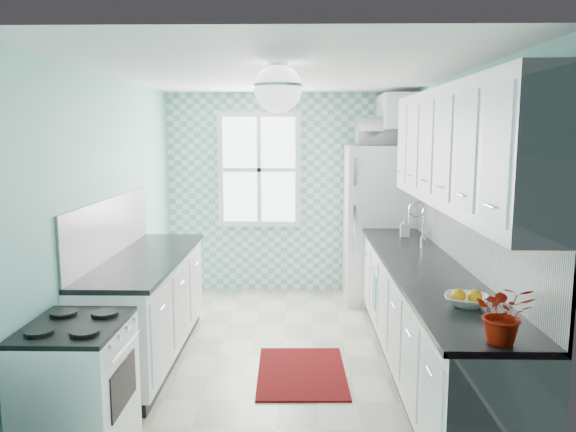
{
  "coord_description": "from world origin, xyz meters",
  "views": [
    {
      "loc": [
        0.16,
        -4.86,
        2.01
      ],
      "look_at": [
        0.05,
        0.25,
        1.25
      ],
      "focal_mm": 35.0,
      "sensor_mm": 36.0,
      "label": 1
    }
  ],
  "objects_px": {
    "sink": "(405,243)",
    "stove": "(78,390)",
    "fruit_bowl": "(467,300)",
    "microwave": "(381,132)",
    "ceiling_light": "(278,88)",
    "potted_plant": "(504,313)",
    "fridge": "(379,224)"
  },
  "relations": [
    {
      "from": "sink",
      "to": "stove",
      "type": "bearing_deg",
      "value": -133.58
    },
    {
      "from": "fruit_bowl",
      "to": "microwave",
      "type": "relative_size",
      "value": 0.47
    },
    {
      "from": "ceiling_light",
      "to": "fruit_bowl",
      "type": "xyz_separation_m",
      "value": [
        1.2,
        -0.65,
        -1.35
      ]
    },
    {
      "from": "stove",
      "to": "fruit_bowl",
      "type": "xyz_separation_m",
      "value": [
        2.4,
        0.19,
        0.52
      ]
    },
    {
      "from": "ceiling_light",
      "to": "microwave",
      "type": "height_order",
      "value": "ceiling_light"
    },
    {
      "from": "potted_plant",
      "to": "ceiling_light",
      "type": "bearing_deg",
      "value": 133.05
    },
    {
      "from": "stove",
      "to": "microwave",
      "type": "distance_m",
      "value": 4.43
    },
    {
      "from": "fruit_bowl",
      "to": "microwave",
      "type": "distance_m",
      "value": 3.42
    },
    {
      "from": "fruit_bowl",
      "to": "sink",
      "type": "bearing_deg",
      "value": 89.89
    },
    {
      "from": "fridge",
      "to": "ceiling_light",
      "type": "bearing_deg",
      "value": -114.56
    },
    {
      "from": "fridge",
      "to": "microwave",
      "type": "distance_m",
      "value": 1.09
    },
    {
      "from": "stove",
      "to": "potted_plant",
      "type": "xyz_separation_m",
      "value": [
        2.4,
        -0.44,
        0.65
      ]
    },
    {
      "from": "fridge",
      "to": "microwave",
      "type": "xyz_separation_m",
      "value": [
        0.0,
        0.0,
        1.09
      ]
    },
    {
      "from": "ceiling_light",
      "to": "fridge",
      "type": "height_order",
      "value": "ceiling_light"
    },
    {
      "from": "fruit_bowl",
      "to": "potted_plant",
      "type": "distance_m",
      "value": 0.64
    },
    {
      "from": "stove",
      "to": "sink",
      "type": "height_order",
      "value": "sink"
    },
    {
      "from": "ceiling_light",
      "to": "sink",
      "type": "xyz_separation_m",
      "value": [
        1.2,
        1.41,
        -1.39
      ]
    },
    {
      "from": "stove",
      "to": "fridge",
      "type": "bearing_deg",
      "value": 54.34
    },
    {
      "from": "potted_plant",
      "to": "sink",
      "type": "bearing_deg",
      "value": 89.92
    },
    {
      "from": "ceiling_light",
      "to": "sink",
      "type": "bearing_deg",
      "value": 49.48
    },
    {
      "from": "ceiling_light",
      "to": "stove",
      "type": "relative_size",
      "value": 0.41
    },
    {
      "from": "microwave",
      "to": "fruit_bowl",
      "type": "bearing_deg",
      "value": 89.42
    },
    {
      "from": "ceiling_light",
      "to": "stove",
      "type": "xyz_separation_m",
      "value": [
        -1.2,
        -0.85,
        -1.87
      ]
    },
    {
      "from": "potted_plant",
      "to": "microwave",
      "type": "bearing_deg",
      "value": 91.33
    },
    {
      "from": "ceiling_light",
      "to": "stove",
      "type": "height_order",
      "value": "ceiling_light"
    },
    {
      "from": "fridge",
      "to": "potted_plant",
      "type": "bearing_deg",
      "value": -90.09
    },
    {
      "from": "sink",
      "to": "fridge",
      "type": "bearing_deg",
      "value": 97.78
    },
    {
      "from": "fridge",
      "to": "fruit_bowl",
      "type": "xyz_separation_m",
      "value": [
        0.09,
        -3.25,
        0.04
      ]
    },
    {
      "from": "fruit_bowl",
      "to": "potted_plant",
      "type": "bearing_deg",
      "value": -90.0
    },
    {
      "from": "fridge",
      "to": "microwave",
      "type": "height_order",
      "value": "microwave"
    },
    {
      "from": "ceiling_light",
      "to": "stove",
      "type": "distance_m",
      "value": 2.38
    },
    {
      "from": "potted_plant",
      "to": "fruit_bowl",
      "type": "bearing_deg",
      "value": 90.0
    }
  ]
}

